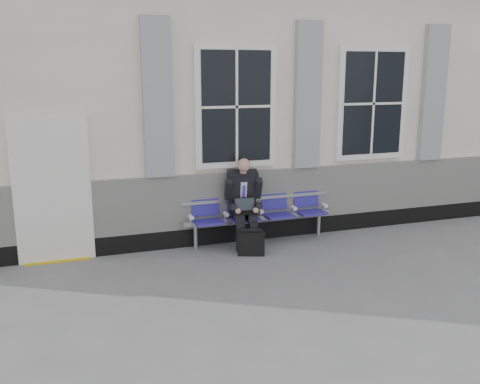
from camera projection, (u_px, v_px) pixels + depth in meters
name	position (u px, v px, depth m)	size (l,w,h in m)	color
ground	(396.00, 255.00, 8.34)	(70.00, 70.00, 0.00)	slate
station_building	(303.00, 99.00, 11.04)	(14.40, 4.40, 4.49)	white
bench	(259.00, 210.00, 8.88)	(2.60, 0.47, 0.91)	#9EA0A3
businessman	(244.00, 200.00, 8.60)	(0.62, 0.84, 1.45)	black
briefcase	(251.00, 243.00, 8.31)	(0.45, 0.30, 0.43)	black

